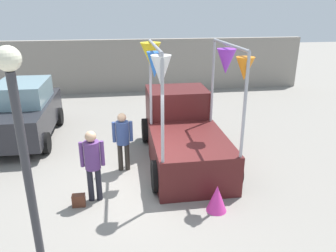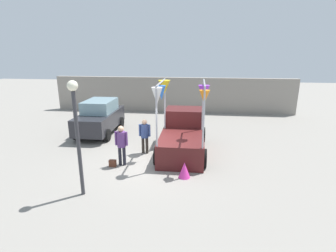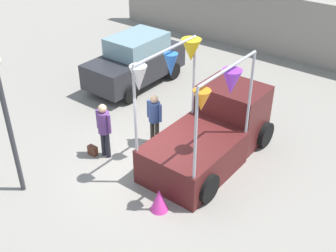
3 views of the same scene
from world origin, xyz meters
name	(u,v)px [view 3 (image 3 of 3)]	position (x,y,z in m)	size (l,w,h in m)	color
ground_plane	(145,162)	(0.00, 0.00, 0.00)	(60.00, 60.00, 0.00)	gray
vendor_truck	(214,128)	(1.27, 1.49, 0.87)	(2.39, 4.07, 3.33)	#4C1919
parked_car	(136,60)	(-3.51, 3.63, 0.94)	(1.88, 4.00, 1.88)	#26262B
person_customer	(104,126)	(-1.08, -0.43, 1.01)	(0.53, 0.34, 1.67)	black
person_vendor	(154,115)	(-0.41, 0.94, 0.96)	(0.53, 0.34, 1.60)	#2D2823
handbag	(93,150)	(-1.43, -0.63, 0.14)	(0.28, 0.16, 0.28)	#592D1E
street_lamp	(4,106)	(-1.73, -2.79, 2.45)	(0.32, 0.32, 3.72)	#333338
brick_boundary_wall	(292,29)	(0.00, 9.47, 1.30)	(18.00, 0.36, 2.60)	gray
folded_kite_bundle_magenta	(159,200)	(1.51, -1.23, 0.30)	(0.44, 0.44, 0.60)	#D83399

